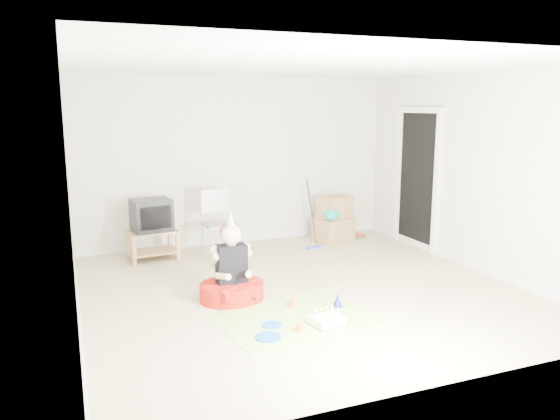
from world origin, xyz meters
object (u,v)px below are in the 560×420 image
object	(u,v)px
birthday_cake	(327,321)
folding_chair	(220,224)
tv_stand	(153,242)
cardboard_boxes	(334,220)
seated_woman	(232,280)
crt_tv	(151,215)

from	to	relation	value
birthday_cake	folding_chair	bearing A→B (deg)	96.76
folding_chair	birthday_cake	distance (m)	2.84
tv_stand	cardboard_boxes	size ratio (longest dim) A/B	1.00
folding_chair	cardboard_boxes	distance (m)	2.00
cardboard_boxes	seated_woman	size ratio (longest dim) A/B	0.69
tv_stand	crt_tv	xyz separation A→B (m)	(0.00, -0.00, 0.39)
cardboard_boxes	birthday_cake	distance (m)	3.49
cardboard_boxes	seated_woman	xyz separation A→B (m)	(-2.32, -2.03, -0.12)
folding_chair	birthday_cake	size ratio (longest dim) A/B	2.92
crt_tv	birthday_cake	size ratio (longest dim) A/B	1.52
seated_woman	birthday_cake	bearing A→B (deg)	-57.04
folding_chair	seated_woman	bearing A→B (deg)	-101.24
cardboard_boxes	seated_woman	world-z (taller)	seated_woman
cardboard_boxes	birthday_cake	world-z (taller)	cardboard_boxes
crt_tv	seated_woman	distance (m)	2.10
folding_chair	cardboard_boxes	world-z (taller)	folding_chair
tv_stand	folding_chair	xyz separation A→B (m)	(0.92, -0.24, 0.24)
tv_stand	seated_woman	size ratio (longest dim) A/B	0.69
crt_tv	folding_chair	bearing A→B (deg)	-22.58
crt_tv	cardboard_boxes	xyz separation A→B (m)	(2.89, 0.05, -0.30)
tv_stand	folding_chair	world-z (taller)	folding_chair
cardboard_boxes	seated_woman	distance (m)	3.08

